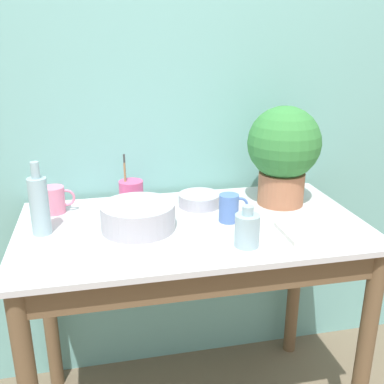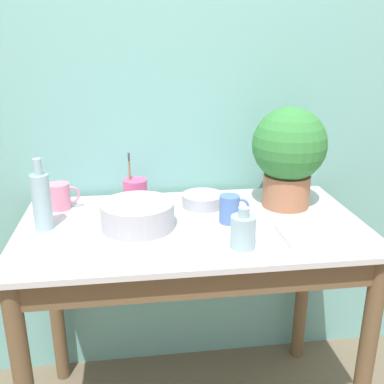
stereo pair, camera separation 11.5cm
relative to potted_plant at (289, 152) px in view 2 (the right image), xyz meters
name	(u,v)px [view 2 (the right image)]	position (x,y,z in m)	size (l,w,h in m)	color
wall_back	(179,114)	(-0.39, 0.27, 0.11)	(6.00, 0.05, 2.40)	#70ADA8
counter_table	(193,271)	(-0.39, -0.15, -0.40)	(1.24, 0.69, 0.87)	brown
potted_plant	(289,152)	(0.00, 0.00, 0.00)	(0.28, 0.28, 0.39)	#A36647
bowl_wash_large	(138,215)	(-0.58, -0.13, -0.17)	(0.26, 0.26, 0.09)	#A8A8B2
bottle_tall	(41,200)	(-0.91, -0.10, -0.11)	(0.06, 0.06, 0.25)	#93B2BC
bottle_short	(243,231)	(-0.26, -0.34, -0.16)	(0.08, 0.08, 0.14)	#93B2BC
mug_blue	(230,209)	(-0.25, -0.13, -0.17)	(0.11, 0.07, 0.10)	#4C70B7
mug_pink	(60,196)	(-0.88, 0.09, -0.17)	(0.12, 0.08, 0.10)	pink
bowl_small_steel	(203,200)	(-0.32, 0.04, -0.20)	(0.17, 0.17, 0.05)	#A8A8B2
utensil_cup	(135,192)	(-0.59, 0.10, -0.17)	(0.10, 0.10, 0.21)	#CC4C7F
tray_board	(315,235)	(0.00, -0.30, -0.21)	(0.23, 0.17, 0.02)	beige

